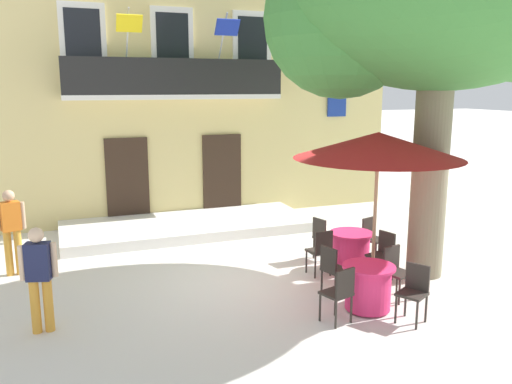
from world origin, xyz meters
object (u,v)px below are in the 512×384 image
(plane_tree, at_px, (435,1))
(cafe_chair_middle_3, at_px, (372,236))
(cafe_chair_middle_2, at_px, (383,252))
(pedestrian_mid_plaza, at_px, (39,274))
(cafe_umbrella, at_px, (378,146))
(cafe_table_near_tree, at_px, (368,287))
(cafe_table_middle, at_px, (351,250))
(pedestrian_near_entrance, at_px, (11,227))
(cafe_chair_near_tree_0, at_px, (333,267))
(cafe_chair_near_tree_2, at_px, (414,289))
(cafe_chair_near_tree_3, at_px, (396,269))
(cafe_chair_middle_1, at_px, (321,249))
(cafe_chair_middle_0, at_px, (323,236))
(cafe_chair_near_tree_1, at_px, (340,291))

(plane_tree, bearing_deg, cafe_chair_middle_3, 111.27)
(cafe_chair_middle_2, bearing_deg, pedestrian_mid_plaza, -179.45)
(cafe_chair_middle_3, height_order, cafe_umbrella, cafe_umbrella)
(cafe_table_near_tree, relative_size, cafe_umbrella, 0.30)
(cafe_table_middle, height_order, pedestrian_mid_plaza, pedestrian_mid_plaza)
(cafe_chair_middle_3, distance_m, pedestrian_near_entrance, 7.20)
(cafe_chair_middle_3, bearing_deg, pedestrian_near_entrance, 165.91)
(cafe_chair_near_tree_0, xyz_separation_m, cafe_chair_near_tree_2, (0.69, -1.33, 0.00))
(cafe_umbrella, height_order, pedestrian_near_entrance, cafe_umbrella)
(pedestrian_near_entrance, bearing_deg, plane_tree, -20.68)
(plane_tree, height_order, cafe_chair_near_tree_3, plane_tree)
(pedestrian_near_entrance, bearing_deg, cafe_chair_middle_2, -22.86)
(cafe_chair_near_tree_3, height_order, cafe_chair_middle_1, same)
(cafe_chair_middle_0, bearing_deg, cafe_chair_near_tree_3, -85.22)
(cafe_chair_near_tree_3, height_order, cafe_chair_middle_2, same)
(cafe_chair_near_tree_2, relative_size, cafe_chair_middle_3, 1.00)
(plane_tree, distance_m, cafe_chair_middle_3, 4.70)
(cafe_chair_near_tree_3, height_order, cafe_table_middle, cafe_chair_near_tree_3)
(cafe_table_middle, xyz_separation_m, cafe_chair_middle_2, (0.26, -0.71, 0.14))
(plane_tree, bearing_deg, pedestrian_near_entrance, 159.32)
(cafe_chair_near_tree_0, distance_m, pedestrian_mid_plaza, 4.73)
(cafe_chair_near_tree_1, height_order, cafe_umbrella, cafe_umbrella)
(cafe_chair_near_tree_0, bearing_deg, cafe_chair_near_tree_2, -62.62)
(cafe_table_near_tree, bearing_deg, cafe_chair_near_tree_3, 19.70)
(pedestrian_near_entrance, bearing_deg, cafe_table_near_tree, -35.17)
(pedestrian_mid_plaza, bearing_deg, cafe_chair_middle_1, 7.36)
(plane_tree, height_order, cafe_chair_near_tree_1, plane_tree)
(cafe_chair_middle_1, xyz_separation_m, cafe_chair_middle_3, (1.43, 0.42, 0.00))
(cafe_chair_middle_0, height_order, cafe_chair_middle_1, same)
(cafe_table_near_tree, xyz_separation_m, cafe_chair_near_tree_0, (-0.26, 0.71, 0.14))
(pedestrian_mid_plaza, bearing_deg, cafe_table_near_tree, -12.07)
(cafe_chair_middle_2, xyz_separation_m, cafe_umbrella, (-0.51, -0.45, 2.08))
(cafe_table_near_tree, distance_m, cafe_chair_near_tree_1, 0.77)
(pedestrian_near_entrance, bearing_deg, cafe_chair_middle_1, -21.42)
(plane_tree, xyz_separation_m, cafe_table_near_tree, (-1.87, -1.10, -4.70))
(cafe_table_near_tree, bearing_deg, plane_tree, 30.41)
(cafe_chair_middle_2, relative_size, cafe_umbrella, 0.31)
(cafe_chair_near_tree_1, bearing_deg, cafe_umbrella, 38.15)
(cafe_table_middle, distance_m, pedestrian_near_entrance, 6.63)
(plane_tree, bearing_deg, cafe_chair_middle_1, 161.62)
(cafe_chair_near_tree_0, distance_m, cafe_chair_middle_1, 1.04)
(cafe_chair_middle_2, bearing_deg, cafe_chair_middle_3, 67.11)
(cafe_chair_near_tree_2, relative_size, cafe_chair_middle_2, 1.00)
(cafe_chair_near_tree_1, distance_m, cafe_chair_near_tree_3, 1.51)
(cafe_table_near_tree, xyz_separation_m, cafe_chair_near_tree_2, (0.43, -0.62, 0.14))
(cafe_chair_near_tree_0, distance_m, cafe_chair_near_tree_1, 1.09)
(cafe_table_near_tree, bearing_deg, pedestrian_near_entrance, 144.83)
(cafe_chair_middle_0, relative_size, cafe_chair_middle_3, 1.00)
(cafe_table_near_tree, height_order, cafe_table_middle, same)
(pedestrian_mid_plaza, bearing_deg, cafe_chair_middle_3, 9.43)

